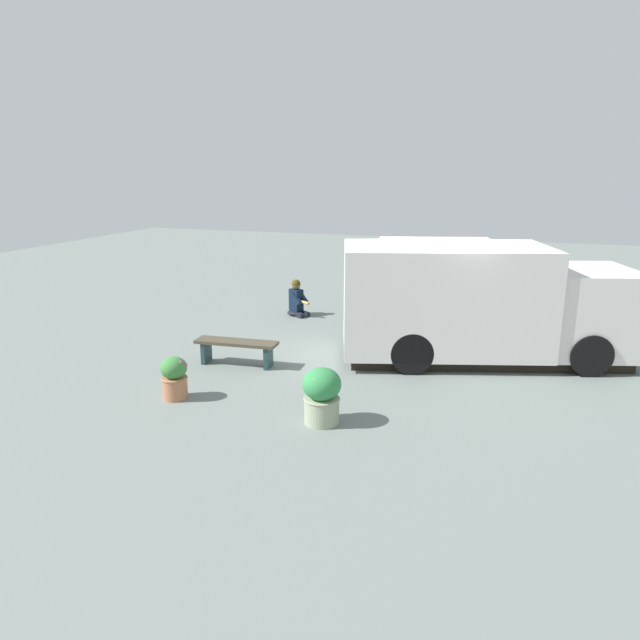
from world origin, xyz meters
TOP-DOWN VIEW (x-y plane):
  - ground_plane at (0.00, 0.00)m, footprint 40.00×40.00m
  - food_truck at (-0.93, -0.11)m, footprint 5.85×3.48m
  - person_customer at (3.65, -2.22)m, footprint 0.79×0.65m
  - planter_flowering_near at (1.04, 3.69)m, footprint 0.57×0.57m
  - planter_flowering_far at (3.61, 3.56)m, footprint 0.43×0.43m
  - plaza_bench at (3.39, 1.74)m, footprint 1.62×0.51m

SIDE VIEW (x-z plane):
  - ground_plane at x=0.00m, z-range 0.00..0.00m
  - plaza_bench at x=3.39m, z-range 0.12..0.60m
  - planter_flowering_far at x=3.61m, z-range 0.01..0.73m
  - person_customer at x=3.65m, z-range -0.09..0.84m
  - planter_flowering_near at x=1.04m, z-range 0.02..0.88m
  - food_truck at x=-0.93m, z-range -0.04..2.20m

